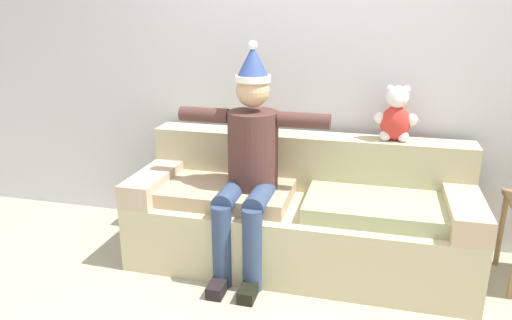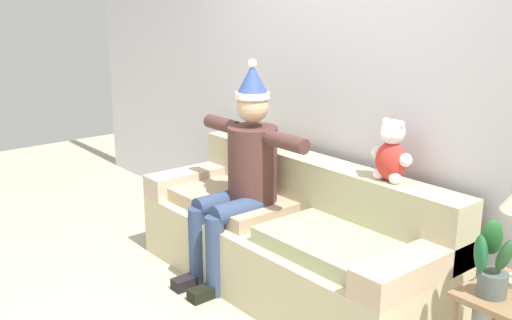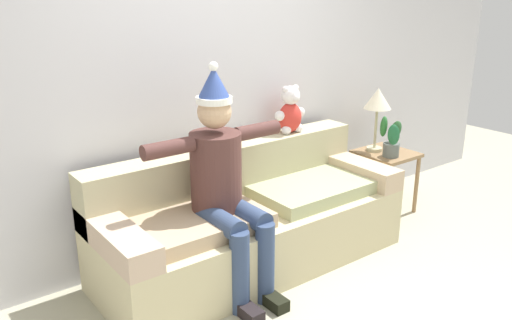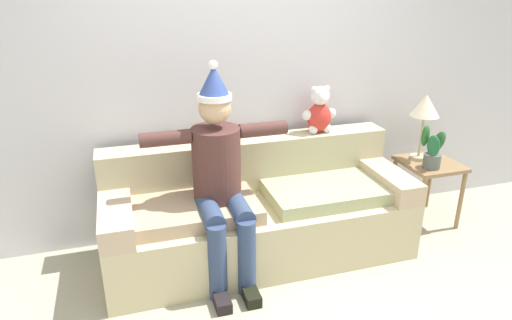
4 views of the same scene
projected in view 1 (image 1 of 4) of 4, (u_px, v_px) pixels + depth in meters
back_wall at (315, 61)px, 3.55m from camera, size 7.00×0.10×2.70m
couch at (300, 215)px, 3.40m from camera, size 2.29×0.85×0.85m
person_seated at (249, 159)px, 3.19m from camera, size 1.02×0.77×1.53m
teddy_bear at (396, 116)px, 3.28m from camera, size 0.29×0.17×0.38m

